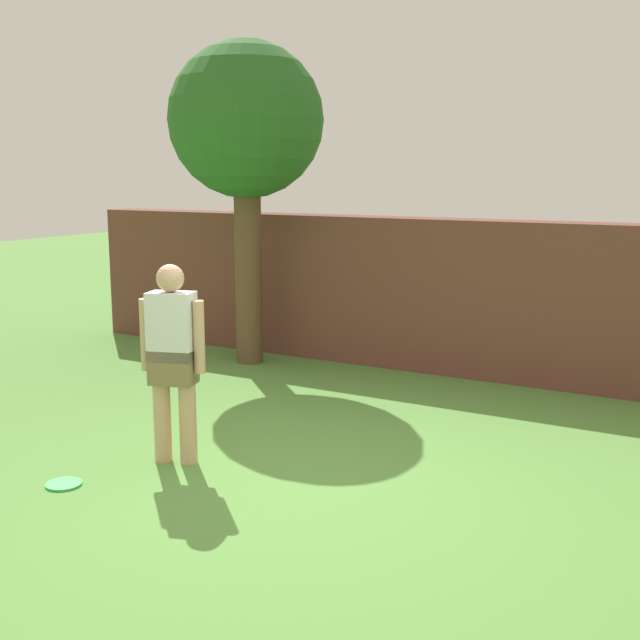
{
  "coord_description": "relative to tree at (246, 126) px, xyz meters",
  "views": [
    {
      "loc": [
        2.99,
        -4.89,
        2.32
      ],
      "look_at": [
        -0.54,
        1.32,
        1.0
      ],
      "focal_mm": 44.84,
      "sensor_mm": 36.0,
      "label": 1
    }
  ],
  "objects": [
    {
      "name": "frisbee_green",
      "position": [
        1.06,
        -4.0,
        -2.86
      ],
      "size": [
        0.27,
        0.27,
        0.02
      ],
      "primitive_type": "cylinder",
      "color": "green",
      "rests_on": "ground"
    },
    {
      "name": "ground_plane",
      "position": [
        2.56,
        -3.09,
        -2.87
      ],
      "size": [
        40.0,
        40.0,
        0.0
      ],
      "primitive_type": "plane",
      "color": "#568C3D"
    },
    {
      "name": "tree",
      "position": [
        0.0,
        0.0,
        0.0
      ],
      "size": [
        1.84,
        1.84,
        3.86
      ],
      "color": "brown",
      "rests_on": "ground"
    },
    {
      "name": "brick_wall",
      "position": [
        1.06,
        0.77,
        -1.97
      ],
      "size": [
        7.73,
        0.5,
        1.8
      ],
      "primitive_type": "cube",
      "color": "brown",
      "rests_on": "ground"
    },
    {
      "name": "person",
      "position": [
        1.47,
        -3.19,
        -1.97
      ],
      "size": [
        0.52,
        0.32,
        1.62
      ],
      "rotation": [
        0.0,
        0.0,
        0.31
      ],
      "color": "tan",
      "rests_on": "ground"
    }
  ]
}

